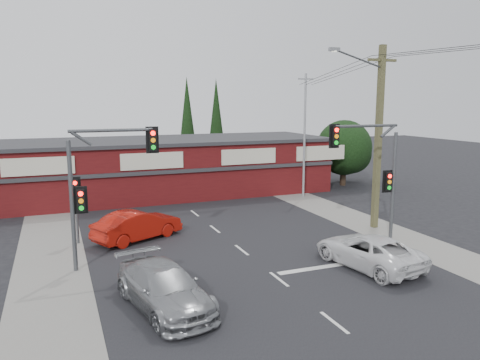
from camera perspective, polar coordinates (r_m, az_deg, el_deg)
name	(u,v)px	position (r m, az deg, el deg)	size (l,w,h in m)	color
ground	(258,263)	(20.91, 2.23, -10.10)	(120.00, 120.00, 0.00)	black
road_strip	(220,234)	(25.34, -2.40, -6.54)	(14.00, 70.00, 0.01)	black
verge_left	(51,252)	(24.03, -22.09, -8.15)	(3.00, 70.00, 0.02)	gray
verge_right	(353,219)	(29.17, 13.61, -4.63)	(3.00, 70.00, 0.02)	gray
stop_line	(345,264)	(21.31, 12.68, -9.91)	(6.50, 0.35, 0.01)	silver
white_suv	(368,251)	(21.02, 15.35, -8.31)	(2.34, 5.08, 1.41)	silver
silver_suv	(164,288)	(16.62, -9.25, -12.82)	(2.09, 5.13, 1.49)	gray
red_sedan	(138,225)	(24.63, -12.37, -5.40)	(1.62, 4.65, 1.53)	#A6140A
lane_dashes	(204,221)	(28.01, -4.39, -4.96)	(0.12, 53.45, 0.01)	silver
shop_building	(155,167)	(36.00, -10.28, 1.61)	(27.30, 8.40, 4.22)	#450D0F
tree_cluster	(343,151)	(40.62, 12.42, 3.52)	(5.90, 5.10, 5.50)	#2D2116
conifer_near	(187,118)	(43.56, -6.44, 7.49)	(1.80, 1.80, 9.25)	#2D2116
conifer_far	(216,117)	(46.50, -2.91, 7.67)	(1.80, 1.80, 9.25)	#2D2116
traffic_mast_left	(98,177)	(20.28, -16.94, 0.34)	(3.77, 0.27, 5.97)	#47494C
traffic_mast_right	(376,164)	(24.32, 16.25, 1.90)	(3.96, 0.27, 5.97)	#47494C
pedestal_signal	(76,196)	(24.44, -19.40, -1.90)	(0.55, 0.27, 3.38)	#47494C
utility_pole	(377,132)	(26.66, 16.33, 5.67)	(4.38, 0.59, 10.00)	brown
steel_pole	(305,134)	(34.55, 7.87, 5.63)	(1.20, 0.16, 9.00)	gray
power_lines	(465,54)	(22.74, 25.73, 13.71)	(2.01, 29.00, 1.22)	black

